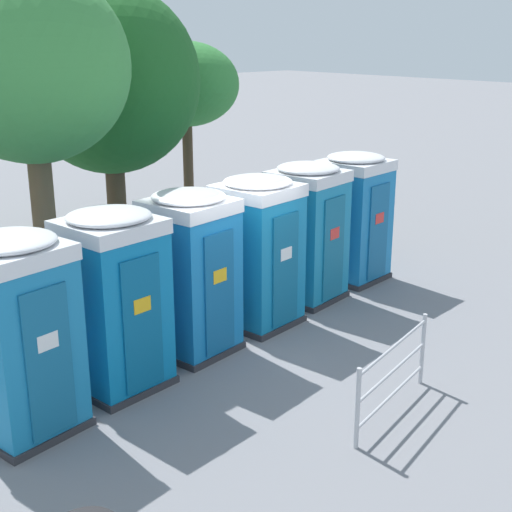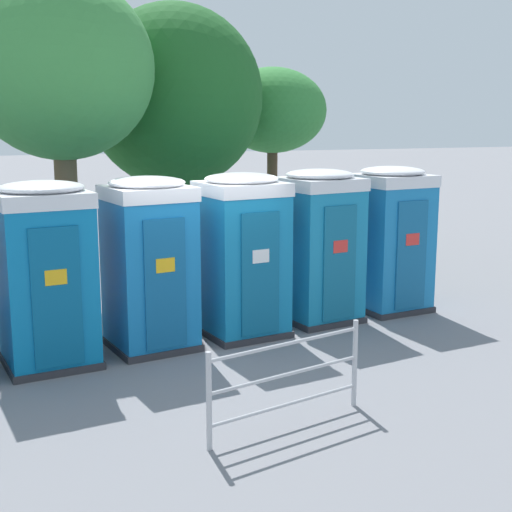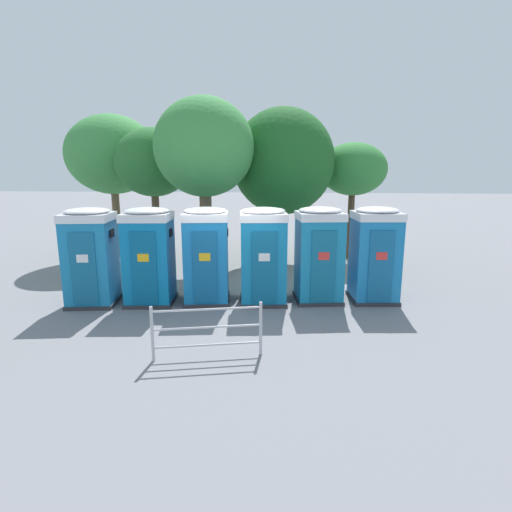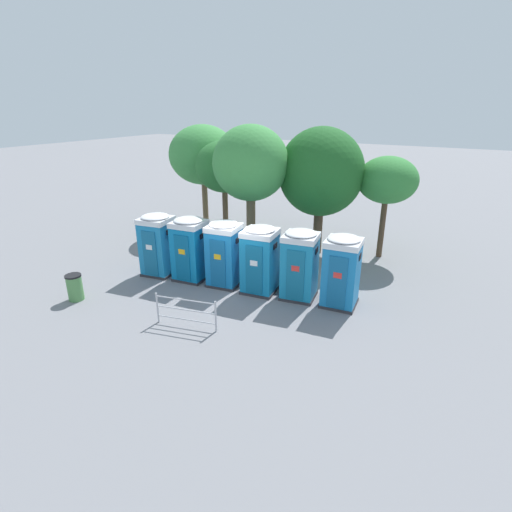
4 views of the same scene
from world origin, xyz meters
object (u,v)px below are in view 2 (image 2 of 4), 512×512
(portapotty_1, at_px, (46,274))
(portapotty_3, at_px, (242,254))
(portapotty_5, at_px, (390,238))
(event_barrier, at_px, (287,377))
(portapotty_2, at_px, (149,263))
(street_tree_1, at_px, (61,70))
(street_tree_4, at_px, (273,111))
(street_tree_0, at_px, (174,98))
(portapotty_4, at_px, (319,245))

(portapotty_1, relative_size, portapotty_3, 1.00)
(portapotty_5, xyz_separation_m, event_barrier, (-3.69, -3.87, -0.72))
(portapotty_2, bearing_deg, street_tree_1, 102.91)
(portapotty_2, bearing_deg, portapotty_3, 5.09)
(portapotty_1, bearing_deg, street_tree_4, 46.60)
(portapotty_3, bearing_deg, street_tree_1, 125.51)
(street_tree_0, relative_size, event_barrier, 2.87)
(portapotty_2, xyz_separation_m, portapotty_4, (2.96, 0.42, -0.00))
(portapotty_2, bearing_deg, portapotty_1, -171.10)
(portapotty_5, relative_size, event_barrier, 1.27)
(portapotty_1, relative_size, portapotty_5, 1.00)
(portapotty_2, xyz_separation_m, street_tree_0, (1.79, 5.08, 2.50))
(portapotty_4, bearing_deg, street_tree_4, 74.87)
(portapotty_5, height_order, street_tree_0, street_tree_0)
(street_tree_1, bearing_deg, portapotty_1, -101.72)
(portapotty_4, bearing_deg, portapotty_3, -168.82)
(portapotty_5, distance_m, street_tree_0, 5.79)
(portapotty_1, xyz_separation_m, event_barrier, (2.22, -3.05, -0.72))
(portapotty_3, xyz_separation_m, portapotty_5, (2.95, 0.45, 0.00))
(portapotty_3, bearing_deg, street_tree_4, 63.24)
(event_barrier, bearing_deg, street_tree_0, 82.87)
(portapotty_5, xyz_separation_m, street_tree_1, (-5.19, 2.68, 2.91))
(street_tree_4, relative_size, event_barrier, 2.28)
(street_tree_4, bearing_deg, portapotty_4, -105.13)
(street_tree_1, bearing_deg, portapotty_2, -77.09)
(street_tree_4, xyz_separation_m, event_barrier, (-3.74, -9.35, -2.95))
(street_tree_0, xyz_separation_m, street_tree_4, (2.69, 0.99, -0.27))
(portapotty_3, xyz_separation_m, event_barrier, (-0.74, -3.41, -0.72))
(portapotty_2, bearing_deg, event_barrier, -77.17)
(street_tree_0, relative_size, street_tree_4, 1.26)
(portapotty_1, relative_size, portapotty_2, 1.00)
(portapotty_3, relative_size, event_barrier, 1.27)
(portapotty_2, xyz_separation_m, portapotty_3, (1.49, 0.13, -0.00))
(portapotty_4, distance_m, event_barrier, 4.37)
(portapotty_4, xyz_separation_m, street_tree_0, (-1.16, 4.66, 2.50))
(street_tree_1, height_order, street_tree_4, street_tree_1)
(street_tree_1, xyz_separation_m, street_tree_4, (5.23, 2.80, -0.68))
(portapotty_1, bearing_deg, street_tree_0, 58.40)
(portapotty_2, relative_size, street_tree_1, 0.43)
(event_barrier, bearing_deg, portapotty_1, 126.08)
(portapotty_5, relative_size, street_tree_1, 0.43)
(portapotty_1, height_order, street_tree_0, street_tree_0)
(portapotty_2, distance_m, portapotty_5, 4.48)
(portapotty_1, xyz_separation_m, portapotty_3, (2.96, 0.36, 0.00))
(portapotty_5, height_order, event_barrier, portapotty_5)
(street_tree_1, height_order, event_barrier, street_tree_1)
(portapotty_4, distance_m, portapotty_5, 1.49)
(portapotty_1, bearing_deg, street_tree_1, 78.28)
(street_tree_4, bearing_deg, street_tree_0, -159.82)
(portapotty_2, bearing_deg, street_tree_0, 70.57)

